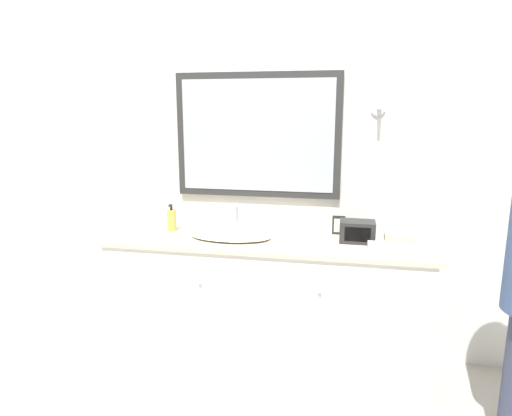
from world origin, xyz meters
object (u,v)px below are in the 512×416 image
Objects in this scene: soap_bottle at (172,220)px; picture_frame at (339,225)px; sink_basin at (231,235)px; appliance_box at (357,231)px.

soap_bottle is 1.48× the size of picture_frame.
picture_frame is (0.68, 0.22, 0.04)m from sink_basin.
appliance_box is 1.72× the size of picture_frame.
soap_bottle is 1.25m from appliance_box.
appliance_box is at bearing -1.15° from soap_bottle.
appliance_box is 0.19m from picture_frame.
soap_bottle is at bearing 168.00° from sink_basin.
soap_bottle reaches higher than picture_frame.
soap_bottle is 1.13m from picture_frame.
appliance_box is (0.80, 0.07, 0.05)m from sink_basin.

